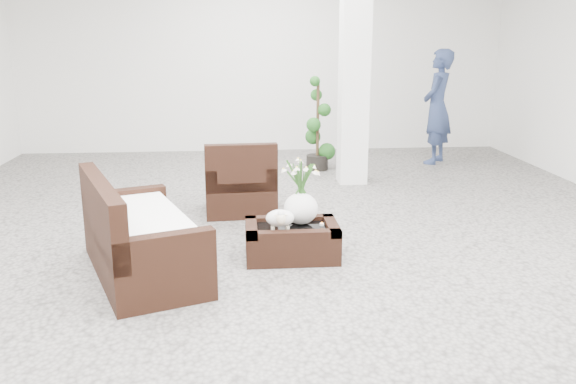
{
  "coord_description": "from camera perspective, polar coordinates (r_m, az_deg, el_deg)",
  "views": [
    {
      "loc": [
        -0.48,
        -5.82,
        2.12
      ],
      "look_at": [
        0.0,
        -0.1,
        0.62
      ],
      "focal_mm": 37.29,
      "sensor_mm": 36.0,
      "label": 1
    }
  ],
  "objects": [
    {
      "name": "sheep_figurine",
      "position": [
        5.71,
        -0.76,
        -2.69
      ],
      "size": [
        0.28,
        0.23,
        0.21
      ],
      "primitive_type": "ellipsoid",
      "color": "white",
      "rests_on": "coffee_table"
    },
    {
      "name": "tealight",
      "position": [
        5.89,
        3.24,
        -3.07
      ],
      "size": [
        0.04,
        0.04,
        0.03
      ],
      "primitive_type": "cylinder",
      "color": "white",
      "rests_on": "coffee_table"
    },
    {
      "name": "ground",
      "position": [
        6.21,
        -0.08,
        -5.31
      ],
      "size": [
        11.0,
        11.0,
        0.0
      ],
      "primitive_type": "plane",
      "color": "gray",
      "rests_on": "ground"
    },
    {
      "name": "topiary",
      "position": [
        9.7,
        2.85,
        6.45
      ],
      "size": [
        0.4,
        0.4,
        1.48
      ],
      "primitive_type": null,
      "color": "#1C4B18",
      "rests_on": "ground"
    },
    {
      "name": "coffee_table",
      "position": [
        5.9,
        0.35,
        -4.8
      ],
      "size": [
        0.9,
        0.6,
        0.31
      ],
      "primitive_type": "cube",
      "color": "black",
      "rests_on": "ground"
    },
    {
      "name": "armchair",
      "position": [
        7.39,
        -4.63,
        1.57
      ],
      "size": [
        0.9,
        0.87,
        0.91
      ],
      "primitive_type": "cube",
      "rotation": [
        0.0,
        0.0,
        3.2
      ],
      "color": "black",
      "rests_on": "ground"
    },
    {
      "name": "shopper",
      "position": [
        10.5,
        14.05,
        7.87
      ],
      "size": [
        0.78,
        0.84,
        1.92
      ],
      "primitive_type": "imported",
      "rotation": [
        0.0,
        0.0,
        -2.17
      ],
      "color": "navy",
      "rests_on": "ground"
    },
    {
      "name": "planter_narcissus",
      "position": [
        5.84,
        1.25,
        0.71
      ],
      "size": [
        0.44,
        0.44,
        0.8
      ],
      "primitive_type": null,
      "color": "white",
      "rests_on": "coffee_table"
    },
    {
      "name": "column",
      "position": [
        8.79,
        6.36,
        12.14
      ],
      "size": [
        0.4,
        0.4,
        3.5
      ],
      "primitive_type": "cube",
      "color": "white",
      "rests_on": "ground"
    },
    {
      "name": "loveseat",
      "position": [
        5.57,
        -13.71,
        -3.16
      ],
      "size": [
        1.38,
        1.89,
        0.91
      ],
      "primitive_type": "cube",
      "rotation": [
        0.0,
        0.0,
        1.94
      ],
      "color": "black",
      "rests_on": "ground"
    }
  ]
}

